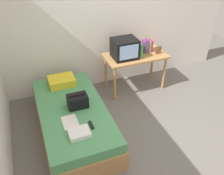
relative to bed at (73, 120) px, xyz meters
name	(u,v)px	position (x,y,z in m)	size (l,w,h in m)	color
ground_plane	(151,146)	(0.99, -0.74, -0.24)	(8.00, 8.00, 0.00)	slate
wall_back	(104,20)	(0.99, 1.26, 1.06)	(5.20, 0.10, 2.60)	silver
bed	(73,120)	(0.00, 0.00, 0.00)	(1.00, 2.00, 0.48)	#B27F4C
desk	(136,59)	(1.44, 0.80, 0.40)	(1.16, 0.60, 0.73)	#B27F4C
tv	(125,48)	(1.20, 0.78, 0.67)	(0.44, 0.39, 0.36)	black
water_bottle	(141,51)	(1.50, 0.73, 0.60)	(0.07, 0.07, 0.22)	green
book_row	(147,46)	(1.70, 0.86, 0.61)	(0.17, 0.16, 0.25)	#7A3D89
picture_frame	(159,50)	(1.85, 0.69, 0.57)	(0.11, 0.02, 0.16)	brown
pillow	(62,81)	(-0.01, 0.69, 0.31)	(0.44, 0.34, 0.13)	yellow
handbag	(78,101)	(0.09, 0.00, 0.34)	(0.30, 0.20, 0.22)	black
magazine	(70,122)	(-0.10, -0.30, 0.25)	(0.21, 0.29, 0.01)	white
remote_dark	(91,125)	(0.16, -0.48, 0.25)	(0.04, 0.16, 0.02)	black
folded_towel	(79,133)	(-0.04, -0.59, 0.27)	(0.28, 0.22, 0.06)	white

